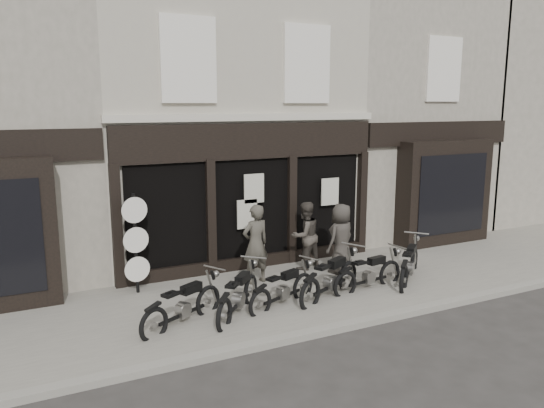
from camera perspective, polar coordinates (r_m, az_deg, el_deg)
name	(u,v)px	position (r m, az deg, el deg)	size (l,w,h in m)	color
ground_plane	(308,309)	(11.76, 3.88, -11.17)	(90.00, 90.00, 0.00)	#2D2B28
pavement	(288,293)	(12.47, 1.78, -9.55)	(30.00, 4.20, 0.12)	slate
kerb	(340,327)	(10.76, 7.32, -13.01)	(30.00, 0.25, 0.13)	gray
central_building	(210,114)	(16.33, -6.63, 9.60)	(7.30, 6.22, 8.34)	#ABA692
neighbour_right	(381,114)	(19.38, 11.63, 9.49)	(5.60, 6.73, 8.34)	#A29989
filler_right	(535,111)	(25.27, 26.43, 8.98)	(11.00, 6.00, 8.20)	#A29989
motorcycle_0	(183,309)	(10.77, -9.51, -11.05)	(1.98, 1.27, 1.04)	black
motorcycle_1	(239,298)	(11.15, -3.61, -10.10)	(1.71, 1.76, 1.06)	black
motorcycle_2	(283,292)	(11.59, 1.21, -9.42)	(1.93, 1.01, 0.98)	black
motorcycle_3	(331,282)	(12.12, 6.31, -8.29)	(2.16, 1.29, 1.11)	black
motorcycle_4	(369,276)	(12.73, 10.39, -7.66)	(2.12, 0.62, 1.02)	black
motorcycle_5	(409,267)	(13.53, 14.56, -6.58)	(1.90, 1.70, 1.10)	black
man_left	(256,244)	(12.71, -1.78, -4.32)	(0.70, 0.46, 1.92)	#444038
man_centre	(305,235)	(13.84, 3.58, -3.40)	(0.86, 0.67, 1.78)	#413B35
man_right	(341,238)	(13.60, 7.43, -3.70)	(0.88, 0.57, 1.79)	#36322D
advert_sign_post	(136,248)	(12.38, -14.42, -4.59)	(0.59, 0.38, 2.43)	black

